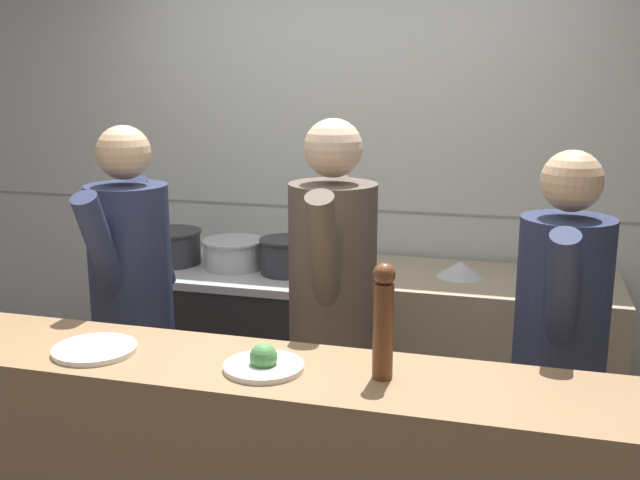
# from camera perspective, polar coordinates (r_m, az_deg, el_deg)

# --- Properties ---
(wall_back_tiled) EXTENTS (8.00, 0.06, 2.60)m
(wall_back_tiled) POSITION_cam_1_polar(r_m,az_deg,el_deg) (4.08, 2.28, 4.52)
(wall_back_tiled) COLOR silver
(wall_back_tiled) RESTS_ON ground_plane
(oven_range) EXTENTS (1.03, 0.71, 0.88)m
(oven_range) POSITION_cam_1_polar(r_m,az_deg,el_deg) (4.09, -6.67, -7.98)
(oven_range) COLOR #232326
(oven_range) RESTS_ON ground_plane
(prep_counter) EXTENTS (1.36, 0.65, 0.92)m
(prep_counter) POSITION_cam_1_polar(r_m,az_deg,el_deg) (3.82, 11.43, -9.50)
(prep_counter) COLOR gray
(prep_counter) RESTS_ON ground_plane
(stock_pot) EXTENTS (0.32, 0.32, 0.18)m
(stock_pot) POSITION_cam_1_polar(r_m,az_deg,el_deg) (4.05, -11.26, -0.44)
(stock_pot) COLOR #2D2D33
(stock_pot) RESTS_ON oven_range
(sauce_pot) EXTENTS (0.32, 0.32, 0.15)m
(sauce_pot) POSITION_cam_1_polar(r_m,az_deg,el_deg) (3.91, -6.60, -0.97)
(sauce_pot) COLOR #B7BABF
(sauce_pot) RESTS_ON oven_range
(braising_pot) EXTENTS (0.28, 0.28, 0.18)m
(braising_pot) POSITION_cam_1_polar(r_m,az_deg,el_deg) (3.77, -2.56, -1.16)
(braising_pot) COLOR #2D2D33
(braising_pot) RESTS_ON oven_range
(mixing_bowl_steel) EXTENTS (0.23, 0.23, 0.07)m
(mixing_bowl_steel) POSITION_cam_1_polar(r_m,az_deg,el_deg) (3.67, 10.66, -2.18)
(mixing_bowl_steel) COLOR #B7BABF
(mixing_bowl_steel) RESTS_ON prep_counter
(plated_dish_appetiser) EXTENTS (0.27, 0.27, 0.02)m
(plated_dish_appetiser) POSITION_cam_1_polar(r_m,az_deg,el_deg) (2.59, -16.79, -7.98)
(plated_dish_appetiser) COLOR white
(plated_dish_appetiser) RESTS_ON pass_counter
(plated_dish_dessert) EXTENTS (0.25, 0.25, 0.09)m
(plated_dish_dessert) POSITION_cam_1_polar(r_m,az_deg,el_deg) (2.34, -4.32, -9.34)
(plated_dish_dessert) COLOR white
(plated_dish_dessert) RESTS_ON pass_counter
(pepper_mill) EXTENTS (0.07, 0.07, 0.36)m
(pepper_mill) POSITION_cam_1_polar(r_m,az_deg,el_deg) (2.23, 4.85, -6.02)
(pepper_mill) COLOR brown
(pepper_mill) RESTS_ON pass_counter
(chef_head_cook) EXTENTS (0.35, 0.73, 1.68)m
(chef_head_cook) POSITION_cam_1_polar(r_m,az_deg,el_deg) (3.28, -14.11, -4.57)
(chef_head_cook) COLOR black
(chef_head_cook) RESTS_ON ground_plane
(chef_sous) EXTENTS (0.38, 0.75, 1.71)m
(chef_sous) POSITION_cam_1_polar(r_m,az_deg,el_deg) (3.01, 0.96, -5.33)
(chef_sous) COLOR black
(chef_sous) RESTS_ON ground_plane
(chef_line) EXTENTS (0.36, 0.71, 1.63)m
(chef_line) POSITION_cam_1_polar(r_m,az_deg,el_deg) (2.88, 17.76, -7.88)
(chef_line) COLOR black
(chef_line) RESTS_ON ground_plane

